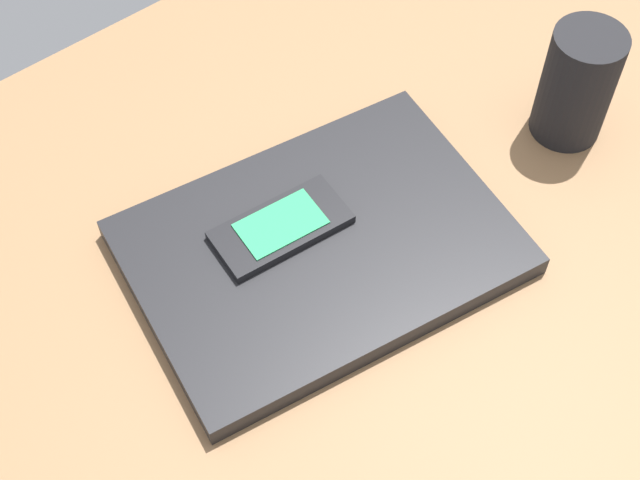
# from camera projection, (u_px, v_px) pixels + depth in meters

# --- Properties ---
(desk_surface) EXTENTS (1.20, 0.80, 0.03)m
(desk_surface) POSITION_uv_depth(u_px,v_px,m) (432.00, 252.00, 0.78)
(desk_surface) COLOR olive
(desk_surface) RESTS_ON ground
(laptop_closed) EXTENTS (0.33, 0.26, 0.02)m
(laptop_closed) POSITION_uv_depth(u_px,v_px,m) (320.00, 247.00, 0.76)
(laptop_closed) COLOR black
(laptop_closed) RESTS_ON desk_surface
(cell_phone_on_laptop) EXTENTS (0.12, 0.06, 0.01)m
(cell_phone_on_laptop) POSITION_uv_depth(u_px,v_px,m) (281.00, 227.00, 0.75)
(cell_phone_on_laptop) COLOR black
(cell_phone_on_laptop) RESTS_ON laptop_closed
(pen_cup) EXTENTS (0.06, 0.06, 0.11)m
(pen_cup) POSITION_uv_depth(u_px,v_px,m) (577.00, 85.00, 0.80)
(pen_cup) COLOR black
(pen_cup) RESTS_ON desk_surface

